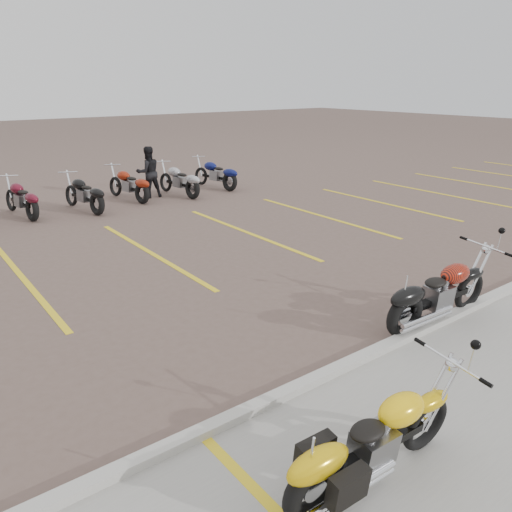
# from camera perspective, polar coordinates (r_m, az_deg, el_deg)

# --- Properties ---
(ground) EXTENTS (100.00, 100.00, 0.00)m
(ground) POSITION_cam_1_polar(r_m,az_deg,el_deg) (8.32, 0.29, -6.85)
(ground) COLOR brown
(ground) RESTS_ON ground
(curb) EXTENTS (60.00, 0.18, 0.12)m
(curb) POSITION_cam_1_polar(r_m,az_deg,el_deg) (7.00, 10.50, -12.06)
(curb) COLOR #ADAAA3
(curb) RESTS_ON ground
(parking_stripes) EXTENTS (38.00, 5.50, 0.01)m
(parking_stripes) POSITION_cam_1_polar(r_m,az_deg,el_deg) (11.52, -11.88, 0.32)
(parking_stripes) COLOR yellow
(parking_stripes) RESTS_ON ground
(yellow_cruiser) EXTENTS (2.17, 0.33, 0.89)m
(yellow_cruiser) POSITION_cam_1_polar(r_m,az_deg,el_deg) (5.12, 12.70, -20.26)
(yellow_cruiser) COLOR black
(yellow_cruiser) RESTS_ON ground
(flame_cruiser) EXTENTS (2.32, 0.36, 0.95)m
(flame_cruiser) POSITION_cam_1_polar(r_m,az_deg,el_deg) (8.37, 19.82, -4.33)
(flame_cruiser) COLOR black
(flame_cruiser) RESTS_ON ground
(person_b) EXTENTS (0.88, 0.72, 1.68)m
(person_b) POSITION_cam_1_polar(r_m,az_deg,el_deg) (17.06, -12.20, 9.34)
(person_b) COLOR black
(person_b) RESTS_ON ground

